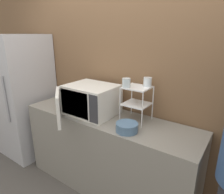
# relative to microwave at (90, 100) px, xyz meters

# --- Properties ---
(wall_back) EXTENTS (8.00, 0.06, 2.60)m
(wall_back) POSITION_rel_microwave_xyz_m (0.19, 0.35, 0.25)
(wall_back) COLOR brown
(wall_back) RESTS_ON ground_plane
(counter) EXTENTS (1.97, 0.55, 0.89)m
(counter) POSITION_rel_microwave_xyz_m (0.19, 0.03, -0.60)
(counter) COLOR gray
(counter) RESTS_ON ground_plane
(microwave) EXTENTS (0.54, 0.71, 0.32)m
(microwave) POSITION_rel_microwave_xyz_m (0.00, 0.00, 0.00)
(microwave) COLOR silver
(microwave) RESTS_ON counter
(dish_rack) EXTENTS (0.25, 0.24, 0.35)m
(dish_rack) POSITION_rel_microwave_xyz_m (0.49, 0.13, 0.09)
(dish_rack) COLOR white
(dish_rack) RESTS_ON counter
(glass_front_left) EXTENTS (0.08, 0.08, 0.09)m
(glass_front_left) POSITION_rel_microwave_xyz_m (0.41, 0.06, 0.23)
(glass_front_left) COLOR silver
(glass_front_left) RESTS_ON dish_rack
(glass_back_right) EXTENTS (0.08, 0.08, 0.09)m
(glass_back_right) POSITION_rel_microwave_xyz_m (0.56, 0.21, 0.23)
(glass_back_right) COLOR silver
(glass_back_right) RESTS_ON dish_rack
(bowl) EXTENTS (0.20, 0.20, 0.08)m
(bowl) POSITION_rel_microwave_xyz_m (0.54, -0.12, -0.12)
(bowl) COLOR slate
(bowl) RESTS_ON counter
(refrigerator) EXTENTS (0.72, 0.69, 1.71)m
(refrigerator) POSITION_rel_microwave_xyz_m (-1.27, -0.03, -0.19)
(refrigerator) COLOR #B7B7BC
(refrigerator) RESTS_ON ground_plane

